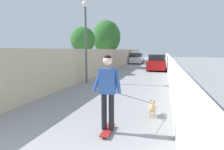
{
  "coord_description": "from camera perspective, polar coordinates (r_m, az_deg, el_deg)",
  "views": [
    {
      "loc": [
        -1.8,
        -2.29,
        1.99
      ],
      "look_at": [
        5.37,
        -0.31,
        1.0
      ],
      "focal_mm": 30.33,
      "sensor_mm": 36.0,
      "label": 1
    }
  ],
  "objects": [
    {
      "name": "ground_plane",
      "position": [
        16.09,
        7.14,
        0.41
      ],
      "size": [
        80.0,
        80.0,
        0.0
      ],
      "primitive_type": "plane",
      "color": "gray"
    },
    {
      "name": "wall_left",
      "position": [
        14.72,
        -4.59,
        3.79
      ],
      "size": [
        48.0,
        0.3,
        2.05
      ],
      "primitive_type": "cube",
      "color": "tan",
      "rests_on": "ground"
    },
    {
      "name": "fence_right",
      "position": [
        13.87,
        17.24,
        1.84
      ],
      "size": [
        48.0,
        0.3,
        1.37
      ],
      "primitive_type": "cube",
      "color": "silver",
      "rests_on": "ground"
    },
    {
      "name": "tree_left_near",
      "position": [
        16.23,
        -8.76,
        10.35
      ],
      "size": [
        2.06,
        2.06,
        3.9
      ],
      "color": "#473523",
      "rests_on": "ground"
    },
    {
      "name": "tree_left_mid",
      "position": [
        21.81,
        -1.68,
        11.35
      ],
      "size": [
        3.15,
        3.15,
        5.29
      ],
      "color": "brown",
      "rests_on": "ground"
    },
    {
      "name": "lamp_post",
      "position": [
        11.44,
        -7.95,
        13.7
      ],
      "size": [
        0.36,
        0.36,
        4.78
      ],
      "color": "#4C4C51",
      "rests_on": "ground"
    },
    {
      "name": "skateboard",
      "position": [
        4.76,
        -1.28,
        -16.23
      ],
      "size": [
        0.81,
        0.23,
        0.08
      ],
      "color": "maroon",
      "rests_on": "ground"
    },
    {
      "name": "person_skateboarder",
      "position": [
        4.44,
        -1.32,
        -3.47
      ],
      "size": [
        0.23,
        0.71,
        1.79
      ],
      "color": "black",
      "rests_on": "skateboard"
    },
    {
      "name": "dog",
      "position": [
        5.9,
        12.01,
        -9.48
      ],
      "size": [
        1.78,
        1.09,
        1.06
      ],
      "color": "tan",
      "rests_on": "ground"
    },
    {
      "name": "car_near",
      "position": [
        19.44,
        13.38,
        3.61
      ],
      "size": [
        4.34,
        1.8,
        1.54
      ],
      "color": "#B71414",
      "rests_on": "ground"
    },
    {
      "name": "car_far",
      "position": [
        28.04,
        7.5,
        4.9
      ],
      "size": [
        3.92,
        1.8,
        1.54
      ],
      "color": "silver",
      "rests_on": "ground"
    }
  ]
}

